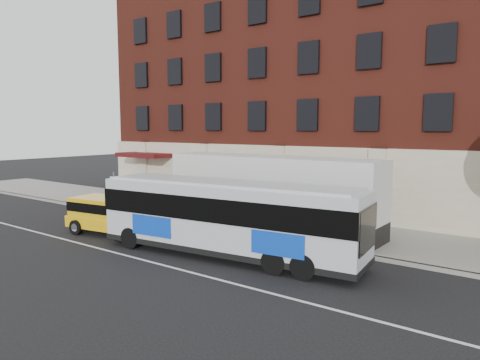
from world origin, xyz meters
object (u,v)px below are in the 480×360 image
Objects in this scene: yellow_suv at (107,213)px; shipping_container at (270,195)px; sign_pole at (113,189)px; city_bus at (227,216)px.

shipping_container is (6.22, 5.14, 0.86)m from yellow_suv.
sign_pole is 0.52× the size of yellow_suv.
yellow_suv is at bearing -176.88° from city_bus.
yellow_suv is (-7.23, -0.39, -0.68)m from city_bus.
city_bus reaches higher than yellow_suv.
yellow_suv is at bearing -40.71° from sign_pole.
city_bus is (11.51, -3.29, 0.25)m from sign_pole.
shipping_container is at bearing 39.58° from yellow_suv.
sign_pole is at bearing -172.12° from shipping_container.
shipping_container reaches higher than yellow_suv.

